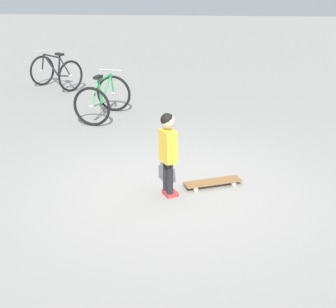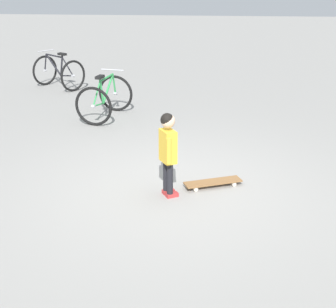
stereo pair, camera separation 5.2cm
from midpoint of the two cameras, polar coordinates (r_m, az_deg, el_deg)
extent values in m
plane|color=gray|center=(6.34, 0.41, -3.91)|extent=(50.00, 50.00, 0.00)
cylinder|color=black|center=(6.08, -0.47, -2.57)|extent=(0.08, 0.08, 0.42)
cube|color=#B73333|center=(6.18, -0.21, -4.36)|extent=(0.17, 0.14, 0.05)
cylinder|color=black|center=(5.99, -0.02, -2.95)|extent=(0.08, 0.08, 0.42)
cube|color=#B73333|center=(6.09, 0.23, -4.75)|extent=(0.17, 0.14, 0.05)
cube|color=gold|center=(5.88, -0.25, 0.91)|extent=(0.24, 0.28, 0.40)
cylinder|color=gold|center=(6.05, -0.01, 1.50)|extent=(0.06, 0.06, 0.32)
cylinder|color=gold|center=(5.73, -0.14, 0.35)|extent=(0.06, 0.06, 0.32)
sphere|color=beige|center=(5.78, -0.26, 3.85)|extent=(0.17, 0.17, 0.17)
sphere|color=black|center=(5.77, -0.35, 3.98)|extent=(0.16, 0.16, 0.16)
cube|color=olive|center=(6.38, 4.97, -3.22)|extent=(0.77, 0.47, 0.02)
cube|color=#B7B7BC|center=(6.48, 7.12, -3.03)|extent=(0.07, 0.11, 0.02)
cube|color=#B7B7BC|center=(6.29, 2.75, -3.64)|extent=(0.07, 0.11, 0.02)
cylinder|color=beige|center=(6.55, 6.84, -2.96)|extent=(0.06, 0.05, 0.06)
cylinder|color=beige|center=(6.43, 7.39, -3.47)|extent=(0.06, 0.05, 0.06)
cylinder|color=beige|center=(6.36, 2.51, -3.57)|extent=(0.06, 0.05, 0.06)
cylinder|color=beige|center=(6.24, 2.99, -4.10)|extent=(0.06, 0.05, 0.06)
torus|color=black|center=(9.75, -6.48, 6.99)|extent=(0.71, 0.19, 0.71)
torus|color=black|center=(8.85, -9.00, 5.46)|extent=(0.71, 0.19, 0.71)
cylinder|color=#B7B7BC|center=(9.75, -6.48, 6.99)|extent=(0.07, 0.07, 0.06)
cylinder|color=#B7B7BC|center=(8.85, -9.00, 5.46)|extent=(0.07, 0.07, 0.06)
cylinder|color=green|center=(9.40, -7.33, 7.54)|extent=(0.14, 0.51, 0.48)
cylinder|color=green|center=(9.31, -7.51, 8.76)|extent=(0.15, 0.59, 0.06)
cylinder|color=green|center=(9.14, -8.06, 7.19)|extent=(0.07, 0.14, 0.48)
cylinder|color=green|center=(9.04, -8.42, 5.65)|extent=(0.11, 0.43, 0.08)
cylinder|color=green|center=(8.95, -8.62, 6.90)|extent=(0.10, 0.35, 0.40)
cylinder|color=green|center=(9.66, -6.64, 8.07)|extent=(0.06, 0.13, 0.41)
cube|color=black|center=(9.04, -8.28, 8.81)|extent=(0.14, 0.24, 0.05)
cylinder|color=#B7B7BC|center=(9.56, -6.83, 9.65)|extent=(0.46, 0.12, 0.02)
torus|color=black|center=(12.32, -14.49, 9.34)|extent=(0.44, 0.62, 0.71)
torus|color=black|center=(11.54, -11.35, 8.85)|extent=(0.44, 0.62, 0.71)
cylinder|color=#B7B7BC|center=(12.32, -14.49, 9.34)|extent=(0.08, 0.08, 0.06)
cylinder|color=#B7B7BC|center=(11.54, -11.35, 8.85)|extent=(0.08, 0.08, 0.06)
cylinder|color=black|center=(12.02, -13.54, 10.00)|extent=(0.45, 0.32, 0.48)
cylinder|color=black|center=(11.95, -13.48, 10.99)|extent=(0.51, 0.36, 0.06)
cylinder|color=black|center=(11.79, -12.64, 9.92)|extent=(0.14, 0.11, 0.48)
cylinder|color=black|center=(11.71, -12.04, 8.84)|extent=(0.38, 0.26, 0.08)
cylinder|color=black|center=(11.63, -11.96, 9.85)|extent=(0.31, 0.22, 0.40)
cylinder|color=black|center=(12.25, -14.43, 10.23)|extent=(0.13, 0.10, 0.41)
cube|color=black|center=(11.71, -12.59, 11.22)|extent=(0.24, 0.21, 0.05)
cylinder|color=#B7B7BC|center=(12.17, -14.40, 11.51)|extent=(0.28, 0.40, 0.02)
camera|label=1|loc=(0.03, -90.25, -0.09)|focal=52.59mm
camera|label=2|loc=(0.03, 89.75, 0.09)|focal=52.59mm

